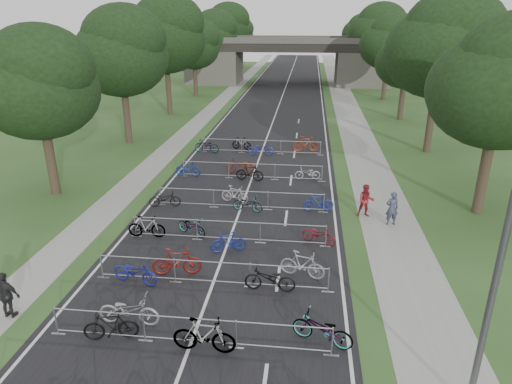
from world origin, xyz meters
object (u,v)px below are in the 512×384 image
overpass_bridge (287,60)px  pedestrian_b (366,201)px  lamppost (499,273)px  pedestrian_a (392,209)px  pedestrian_c (7,295)px

overpass_bridge → pedestrian_b: 50.80m
lamppost → pedestrian_a: size_ratio=4.56×
pedestrian_a → pedestrian_c: 17.60m
pedestrian_a → pedestrian_c: (-14.81, -9.49, -0.01)m
pedestrian_a → pedestrian_c: bearing=21.6°
pedestrian_b → pedestrian_c: 17.11m
overpass_bridge → lamppost: lamppost is taller
overpass_bridge → pedestrian_a: (8.01, -51.17, -2.63)m
overpass_bridge → pedestrian_b: (6.80, -50.27, -2.63)m
overpass_bridge → lamppost: bearing=-82.5°
pedestrian_c → lamppost: bearing=176.2°
lamppost → pedestrian_b: size_ratio=4.56×
lamppost → pedestrian_c: 15.68m
overpass_bridge → pedestrian_c: bearing=-96.4°
lamppost → pedestrian_b: (-1.53, 12.73, -3.38)m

